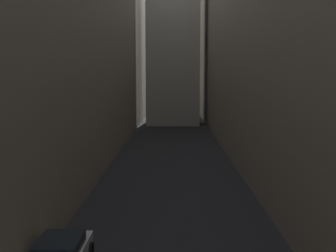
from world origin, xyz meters
TOP-DOWN VIEW (x-y plane):
  - ground_plane at (0.00, 48.00)m, footprint 264.00×264.00m
  - building_block_left at (-12.69, 50.00)m, footprint 14.39×108.00m
  - building_block_right at (12.85, 50.00)m, footprint 14.69×108.00m

SIDE VIEW (x-z plane):
  - ground_plane at x=0.00m, z-range 0.00..0.00m
  - building_block_left at x=-12.69m, z-range 0.00..22.58m
  - building_block_right at x=12.85m, z-range 0.00..25.79m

